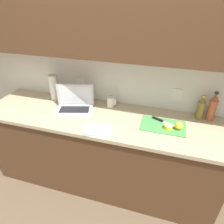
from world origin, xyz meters
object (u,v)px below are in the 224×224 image
at_px(bottle_oil_tall, 212,108).
at_px(bottle_green_soda, 201,108).
at_px(measuring_cup, 111,102).
at_px(paper_towel_roll, 54,87).
at_px(lemon_whole_beside, 179,126).
at_px(laptop, 75,104).
at_px(knife, 161,121).
at_px(cutting_board, 163,126).
at_px(lemon_half_cut, 168,127).

bearing_deg(bottle_oil_tall, bottle_green_soda, -180.00).
height_order(measuring_cup, paper_towel_roll, paper_towel_roll).
bearing_deg(lemon_whole_beside, bottle_green_soda, 54.30).
distance_m(bottle_green_soda, bottle_oil_tall, 0.10).
height_order(laptop, lemon_whole_beside, laptop).
relative_size(knife, bottle_green_soda, 1.13).
bearing_deg(cutting_board, bottle_oil_tall, 29.76).
xyz_separation_m(bottle_oil_tall, paper_towel_roll, (-1.62, -0.02, 0.01)).
bearing_deg(paper_towel_roll, lemon_whole_beside, -9.83).
relative_size(bottle_green_soda, paper_towel_roll, 0.87).
bearing_deg(cutting_board, knife, 108.31).
bearing_deg(lemon_whole_beside, laptop, 175.82).
xyz_separation_m(laptop, measuring_cup, (0.34, 0.16, -0.00)).
bearing_deg(bottle_green_soda, bottle_oil_tall, 0.00).
distance_m(lemon_whole_beside, measuring_cup, 0.73).
height_order(bottle_green_soda, bottle_oil_tall, bottle_oil_tall).
height_order(lemon_whole_beside, paper_towel_roll, paper_towel_roll).
height_order(bottle_oil_tall, measuring_cup, bottle_oil_tall).
height_order(laptop, measuring_cup, laptop).
bearing_deg(knife, laptop, -155.34).
xyz_separation_m(laptop, cutting_board, (0.89, -0.05, -0.06)).
bearing_deg(knife, paper_towel_roll, -163.04).
relative_size(laptop, measuring_cup, 3.74).
relative_size(lemon_half_cut, paper_towel_roll, 0.26).
height_order(laptop, knife, laptop).
distance_m(lemon_half_cut, lemon_whole_beside, 0.09).
relative_size(cutting_board, bottle_oil_tall, 1.38).
distance_m(lemon_whole_beside, bottle_oil_tall, 0.39).
xyz_separation_m(measuring_cup, paper_towel_roll, (-0.65, 0.00, 0.08)).
bearing_deg(lemon_half_cut, cutting_board, 141.12).
bearing_deg(bottle_oil_tall, paper_towel_roll, -179.19).
bearing_deg(lemon_half_cut, bottle_green_soda, 45.05).
height_order(cutting_board, paper_towel_roll, paper_towel_roll).
distance_m(cutting_board, knife, 0.07).
xyz_separation_m(bottle_green_soda, paper_towel_roll, (-1.52, -0.02, 0.03)).
height_order(knife, paper_towel_roll, paper_towel_roll).
distance_m(lemon_half_cut, bottle_oil_tall, 0.47).
bearing_deg(lemon_whole_beside, lemon_half_cut, -169.65).
distance_m(laptop, bottle_oil_tall, 1.32).
bearing_deg(knife, cutting_board, -47.56).
relative_size(lemon_whole_beside, bottle_oil_tall, 0.24).
relative_size(bottle_green_soda, bottle_oil_tall, 0.84).
bearing_deg(knife, bottle_green_soda, 51.21).
distance_m(knife, bottle_oil_tall, 0.48).
bearing_deg(laptop, knife, -15.45).
bearing_deg(cutting_board, lemon_half_cut, -38.88).
height_order(lemon_half_cut, lemon_whole_beside, lemon_whole_beside).
bearing_deg(knife, lemon_whole_beside, -4.26).
xyz_separation_m(lemon_whole_beside, bottle_oil_tall, (0.28, 0.26, 0.09)).
bearing_deg(knife, measuring_cup, -171.37).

